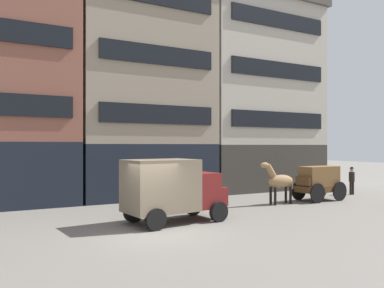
{
  "coord_description": "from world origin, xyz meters",
  "views": [
    {
      "loc": [
        -5.56,
        -13.18,
        3.2
      ],
      "look_at": [
        2.84,
        2.22,
        3.26
      ],
      "focal_mm": 36.62,
      "sensor_mm": 36.0,
      "label": 1
    }
  ],
  "objects_px": {
    "delivery_truck_far": "(173,188)",
    "draft_horse": "(279,181)",
    "pedestrian_officer": "(352,179)",
    "cargo_wagon": "(318,181)"
  },
  "relations": [
    {
      "from": "delivery_truck_far",
      "to": "draft_horse",
      "type": "bearing_deg",
      "value": 13.71
    },
    {
      "from": "delivery_truck_far",
      "to": "pedestrian_officer",
      "type": "bearing_deg",
      "value": 10.8
    },
    {
      "from": "cargo_wagon",
      "to": "delivery_truck_far",
      "type": "height_order",
      "value": "delivery_truck_far"
    },
    {
      "from": "draft_horse",
      "to": "delivery_truck_far",
      "type": "distance_m",
      "value": 7.47
    },
    {
      "from": "delivery_truck_far",
      "to": "pedestrian_officer",
      "type": "xyz_separation_m",
      "value": [
        14.18,
        2.7,
        -0.44
      ]
    },
    {
      "from": "delivery_truck_far",
      "to": "pedestrian_officer",
      "type": "distance_m",
      "value": 14.44
    },
    {
      "from": "cargo_wagon",
      "to": "draft_horse",
      "type": "distance_m",
      "value": 2.95
    },
    {
      "from": "cargo_wagon",
      "to": "delivery_truck_far",
      "type": "xyz_separation_m",
      "value": [
        -10.21,
        -1.77,
        0.28
      ]
    },
    {
      "from": "draft_horse",
      "to": "delivery_truck_far",
      "type": "relative_size",
      "value": 0.52
    },
    {
      "from": "draft_horse",
      "to": "pedestrian_officer",
      "type": "xyz_separation_m",
      "value": [
        6.92,
        0.93,
        -0.29
      ]
    }
  ]
}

